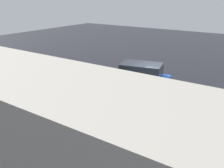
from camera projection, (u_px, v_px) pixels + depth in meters
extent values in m
plane|color=black|center=(156.00, 101.00, 14.48)|extent=(60.00, 60.00, 0.00)
cube|color=gray|center=(115.00, 132.00, 11.22)|extent=(24.00, 3.20, 0.04)
cube|color=blue|center=(136.00, 83.00, 15.06)|extent=(4.19, 2.57, 0.99)
cube|color=#1E232B|center=(141.00, 70.00, 14.65)|extent=(2.63, 2.00, 0.77)
cylinder|color=black|center=(112.00, 92.00, 15.03)|extent=(0.63, 0.35, 0.60)
cylinder|color=black|center=(120.00, 85.00, 16.29)|extent=(0.63, 0.35, 0.60)
cylinder|color=black|center=(154.00, 98.00, 14.17)|extent=(0.63, 0.35, 0.60)
cylinder|color=black|center=(159.00, 90.00, 15.42)|extent=(0.63, 0.35, 0.60)
cylinder|color=gold|center=(87.00, 97.00, 14.30)|extent=(0.22, 0.22, 0.62)
sphere|color=gold|center=(86.00, 91.00, 14.17)|extent=(0.26, 0.26, 0.26)
cylinder|color=gold|center=(89.00, 96.00, 14.19)|extent=(0.10, 0.09, 0.09)
cylinder|color=gold|center=(84.00, 95.00, 14.36)|extent=(0.10, 0.09, 0.09)
cylinder|color=#2D2D2D|center=(87.00, 102.00, 14.39)|extent=(0.31, 0.31, 0.06)
cube|color=#1E8C4C|center=(72.00, 80.00, 14.62)|extent=(0.25, 0.36, 0.55)
sphere|color=tan|center=(72.00, 74.00, 14.49)|extent=(0.22, 0.22, 0.22)
cylinder|color=#1E1E2D|center=(74.00, 91.00, 14.93)|extent=(0.13, 0.13, 0.85)
cylinder|color=#1E1E2D|center=(71.00, 92.00, 14.79)|extent=(0.13, 0.13, 0.85)
cylinder|color=#1E8C4C|center=(75.00, 79.00, 14.81)|extent=(0.09, 0.09, 0.50)
cylinder|color=#1E8C4C|center=(69.00, 81.00, 14.44)|extent=(0.09, 0.09, 0.50)
cylinder|color=#B7BABF|center=(169.00, 164.00, 8.32)|extent=(0.04, 0.04, 1.05)
cylinder|color=#B7BABF|center=(121.00, 146.00, 9.35)|extent=(0.04, 0.04, 1.05)
cylinder|color=#B7BABF|center=(82.00, 131.00, 10.38)|extent=(0.04, 0.04, 1.05)
cylinder|color=#B7BABF|center=(50.00, 118.00, 11.40)|extent=(0.04, 0.04, 1.05)
cylinder|color=#B7BABF|center=(121.00, 135.00, 9.19)|extent=(7.69, 0.04, 0.04)
cylinder|color=#B7BABF|center=(121.00, 144.00, 9.33)|extent=(7.69, 0.04, 0.04)
cylinder|color=#4C4C51|center=(57.00, 86.00, 13.49)|extent=(0.07, 0.07, 2.40)
cube|color=black|center=(56.00, 69.00, 13.17)|extent=(0.04, 0.44, 0.44)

